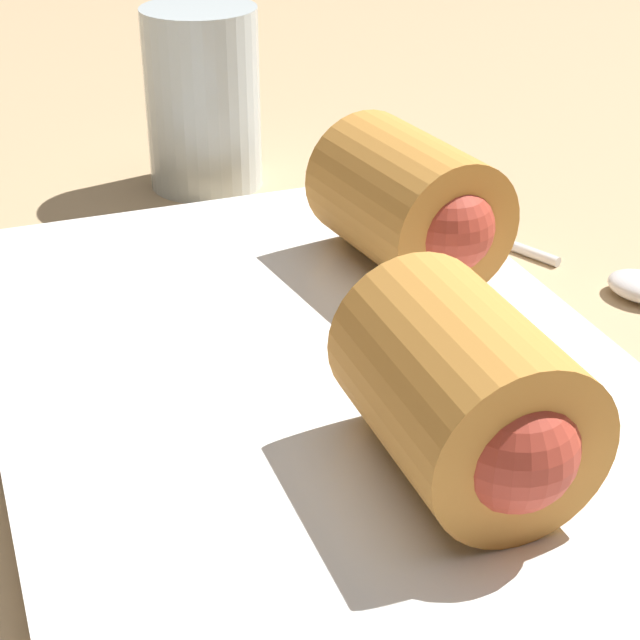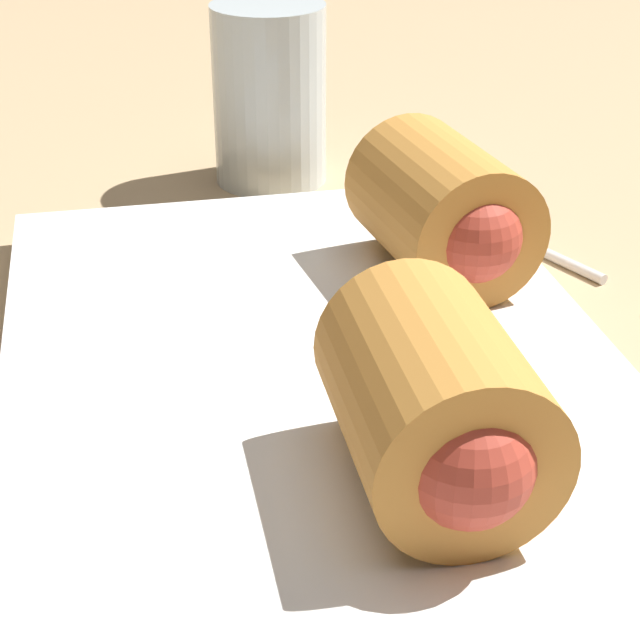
% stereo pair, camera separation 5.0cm
% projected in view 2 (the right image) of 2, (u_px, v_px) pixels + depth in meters
% --- Properties ---
extents(table_surface, '(1.80, 1.40, 0.02)m').
position_uv_depth(table_surface, '(239.00, 414.00, 0.41)').
color(table_surface, tan).
rests_on(table_surface, ground).
extents(serving_plate, '(0.35, 0.23, 0.01)m').
position_uv_depth(serving_plate, '(320.00, 394.00, 0.39)').
color(serving_plate, white).
rests_on(serving_plate, table_surface).
extents(roll_front_left, '(0.09, 0.07, 0.06)m').
position_uv_depth(roll_front_left, '(447.00, 212.00, 0.45)').
color(roll_front_left, '#C68438').
rests_on(roll_front_left, serving_plate).
extents(roll_front_right, '(0.09, 0.06, 0.06)m').
position_uv_depth(roll_front_right, '(440.00, 412.00, 0.31)').
color(roll_front_right, '#C68438').
rests_on(roll_front_right, serving_plate).
extents(drinking_glass, '(0.06, 0.06, 0.10)m').
position_uv_depth(drinking_glass, '(270.00, 95.00, 0.58)').
color(drinking_glass, silver).
rests_on(drinking_glass, table_surface).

